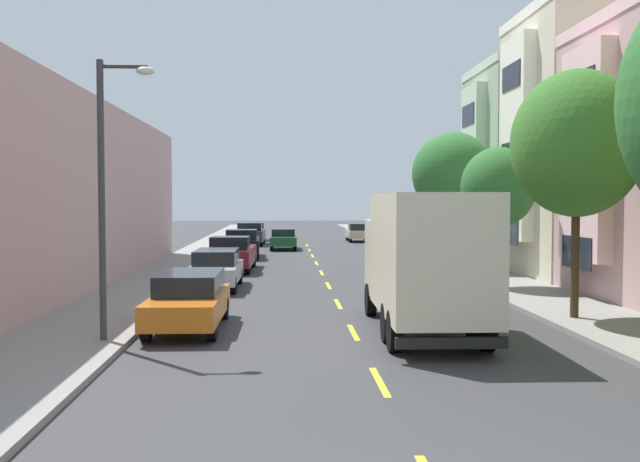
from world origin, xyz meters
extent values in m
plane|color=#38383A|center=(0.00, 30.00, 0.00)|extent=(160.00, 160.00, 0.00)
cube|color=gray|center=(-7.10, 28.00, 0.07)|extent=(3.20, 120.00, 0.14)
cube|color=gray|center=(7.10, 28.00, 0.07)|extent=(3.20, 120.00, 0.14)
cube|color=yellow|center=(0.00, 7.00, 0.00)|extent=(0.14, 2.20, 0.01)
cube|color=yellow|center=(0.00, 12.00, 0.00)|extent=(0.14, 2.20, 0.01)
cube|color=yellow|center=(0.00, 17.00, 0.00)|extent=(0.14, 2.20, 0.01)
cube|color=yellow|center=(0.00, 22.00, 0.00)|extent=(0.14, 2.20, 0.01)
cube|color=yellow|center=(0.00, 27.00, 0.00)|extent=(0.14, 2.20, 0.01)
cube|color=yellow|center=(0.00, 32.00, 0.00)|extent=(0.14, 2.20, 0.01)
cube|color=yellow|center=(0.00, 37.00, 0.00)|extent=(0.14, 2.20, 0.01)
cube|color=yellow|center=(0.00, 42.00, 0.00)|extent=(0.14, 2.20, 0.01)
cube|color=yellow|center=(0.00, 47.00, 0.00)|extent=(0.14, 2.20, 0.01)
cube|color=#FECACA|center=(8.95, 17.16, 9.50)|extent=(0.60, 6.91, 0.44)
cube|color=#FECACA|center=(8.42, 17.16, 5.01)|extent=(0.55, 3.11, 7.24)
cube|color=#1E232D|center=(8.13, 17.16, 1.67)|extent=(0.04, 2.36, 1.10)
cube|color=#1E232D|center=(8.13, 17.16, 4.46)|extent=(0.04, 2.36, 1.10)
cube|color=#1E232D|center=(8.13, 17.16, 7.24)|extent=(0.04, 2.36, 1.10)
cube|color=white|center=(8.95, 24.27, 11.54)|extent=(0.60, 6.91, 0.44)
cube|color=white|center=(8.42, 24.27, 6.12)|extent=(0.55, 3.11, 8.83)
cube|color=#1E232D|center=(8.13, 24.27, 2.04)|extent=(0.04, 2.36, 1.10)
cube|color=#1E232D|center=(8.13, 24.27, 5.44)|extent=(0.04, 2.36, 1.10)
cube|color=#1E232D|center=(8.13, 24.27, 8.83)|extent=(0.04, 2.36, 1.10)
cube|color=#99AD8E|center=(15.23, 31.38, 5.14)|extent=(13.05, 6.91, 10.28)
cube|color=beige|center=(8.95, 31.38, 10.50)|extent=(0.60, 6.91, 0.44)
cube|color=beige|center=(8.42, 31.38, 5.55)|extent=(0.55, 3.11, 8.02)
cube|color=#1E232D|center=(8.13, 31.38, 1.85)|extent=(0.04, 2.36, 1.10)
cube|color=#1E232D|center=(8.13, 31.38, 4.93)|extent=(0.04, 2.36, 1.10)
cube|color=#1E232D|center=(8.13, 31.38, 8.02)|extent=(0.04, 2.36, 1.10)
cylinder|color=#47331E|center=(6.40, 13.18, 1.82)|extent=(0.23, 0.23, 3.36)
ellipsoid|color=#387028|center=(6.40, 13.18, 5.05)|extent=(3.65, 3.65, 4.13)
cylinder|color=#47331E|center=(6.40, 20.34, 1.47)|extent=(0.24, 0.24, 2.65)
ellipsoid|color=#2D6B2D|center=(6.40, 20.34, 3.94)|extent=(2.85, 2.85, 3.07)
cylinder|color=#47331E|center=(6.40, 27.50, 1.68)|extent=(0.24, 0.24, 3.08)
ellipsoid|color=#2D6B2D|center=(6.40, 27.50, 4.72)|extent=(3.96, 3.96, 4.01)
cylinder|color=#38383D|center=(-6.10, 10.64, 3.44)|extent=(0.16, 0.16, 6.60)
cylinder|color=#38383D|center=(-5.55, 10.64, 6.59)|extent=(1.10, 0.10, 0.10)
ellipsoid|color=silver|center=(-5.05, 10.64, 6.49)|extent=(0.44, 0.28, 0.20)
cube|color=beige|center=(1.78, 10.90, 2.15)|extent=(2.49, 5.13, 2.97)
cube|color=beige|center=(1.85, 14.59, 1.76)|extent=(2.34, 1.94, 2.20)
cube|color=black|center=(1.87, 15.49, 2.24)|extent=(2.02, 0.12, 0.97)
cube|color=black|center=(1.74, 8.44, 0.43)|extent=(2.40, 0.20, 0.24)
cylinder|color=black|center=(2.91, 14.62, 0.48)|extent=(0.30, 0.96, 0.96)
cylinder|color=black|center=(0.79, 14.66, 0.48)|extent=(0.30, 0.96, 0.96)
cylinder|color=black|center=(2.82, 9.54, 0.48)|extent=(0.30, 0.96, 0.96)
cylinder|color=black|center=(0.70, 9.58, 0.48)|extent=(0.30, 0.96, 0.96)
cylinder|color=black|center=(2.84, 10.64, 0.48)|extent=(0.30, 0.96, 0.96)
cylinder|color=black|center=(0.72, 10.67, 0.48)|extent=(0.30, 0.96, 0.96)
cube|color=orange|center=(-4.36, 12.64, 0.64)|extent=(1.86, 4.72, 0.62)
cube|color=black|center=(-4.36, 13.02, 1.23)|extent=(1.63, 2.83, 0.55)
cylinder|color=black|center=(-5.17, 11.05, 0.33)|extent=(0.23, 0.66, 0.66)
cylinder|color=black|center=(-3.57, 11.04, 0.33)|extent=(0.23, 0.66, 0.66)
cylinder|color=black|center=(-5.14, 14.25, 0.33)|extent=(0.23, 0.66, 0.66)
cylinder|color=black|center=(-3.54, 14.23, 0.33)|extent=(0.23, 0.66, 0.66)
cube|color=tan|center=(4.37, 51.52, 0.64)|extent=(1.76, 4.01, 0.62)
cube|color=black|center=(4.37, 51.04, 1.23)|extent=(1.54, 1.69, 0.55)
cylinder|color=black|center=(5.13, 52.88, 0.33)|extent=(0.22, 0.66, 0.66)
cylinder|color=black|center=(3.61, 52.89, 0.33)|extent=(0.22, 0.66, 0.66)
cylinder|color=black|center=(5.12, 50.16, 0.33)|extent=(0.22, 0.66, 0.66)
cylinder|color=black|center=(3.60, 50.17, 0.33)|extent=(0.22, 0.66, 0.66)
cube|color=black|center=(-4.25, 35.96, 0.73)|extent=(2.14, 5.35, 0.80)
cube|color=black|center=(-4.22, 34.79, 1.43)|extent=(1.80, 1.64, 0.60)
cylinder|color=black|center=(-5.09, 34.13, 0.33)|extent=(0.24, 0.67, 0.66)
cylinder|color=black|center=(-3.31, 34.18, 0.33)|extent=(0.24, 0.67, 0.66)
cylinder|color=black|center=(-5.19, 37.74, 0.33)|extent=(0.24, 0.67, 0.66)
cylinder|color=black|center=(-3.41, 37.78, 0.33)|extent=(0.24, 0.67, 0.66)
cube|color=#195B60|center=(4.23, 18.92, 0.64)|extent=(1.77, 4.01, 0.62)
cube|color=black|center=(4.24, 18.44, 1.23)|extent=(1.54, 1.69, 0.55)
cylinder|color=black|center=(4.98, 20.28, 0.33)|extent=(0.22, 0.66, 0.66)
cylinder|color=black|center=(3.46, 20.27, 0.33)|extent=(0.22, 0.66, 0.66)
cylinder|color=black|center=(5.00, 17.56, 0.33)|extent=(0.22, 0.66, 0.66)
cylinder|color=black|center=(3.48, 17.55, 0.33)|extent=(0.22, 0.66, 0.66)
cube|color=#333338|center=(-4.26, 47.80, 0.73)|extent=(2.11, 5.34, 0.80)
cube|color=black|center=(-4.29, 46.64, 1.43)|extent=(1.79, 1.63, 0.60)
cylinder|color=black|center=(-5.19, 46.02, 0.33)|extent=(0.23, 0.66, 0.66)
cylinder|color=black|center=(-3.41, 45.98, 0.33)|extent=(0.23, 0.66, 0.66)
cylinder|color=black|center=(-5.11, 49.62, 0.33)|extent=(0.23, 0.66, 0.66)
cylinder|color=black|center=(-3.34, 49.59, 0.33)|extent=(0.23, 0.66, 0.66)
cube|color=silver|center=(4.42, 27.99, 0.63)|extent=(1.91, 4.54, 0.60)
cube|color=black|center=(4.43, 27.77, 1.18)|extent=(1.64, 2.20, 0.50)
cylinder|color=black|center=(5.17, 29.54, 0.33)|extent=(0.24, 0.67, 0.66)
cylinder|color=black|center=(3.59, 29.50, 0.33)|extent=(0.24, 0.67, 0.66)
cylinder|color=black|center=(5.25, 26.49, 0.33)|extent=(0.24, 0.67, 0.66)
cylinder|color=black|center=(3.67, 26.45, 0.33)|extent=(0.24, 0.67, 0.66)
cube|color=maroon|center=(-4.28, 28.24, 0.73)|extent=(2.15, 5.35, 0.80)
cube|color=black|center=(-4.32, 27.07, 1.43)|extent=(1.80, 1.64, 0.60)
cylinder|color=black|center=(-5.23, 26.46, 0.33)|extent=(0.24, 0.67, 0.66)
cylinder|color=black|center=(-3.45, 26.41, 0.33)|extent=(0.24, 0.67, 0.66)
cylinder|color=black|center=(-5.12, 30.07, 0.33)|extent=(0.24, 0.67, 0.66)
cylinder|color=black|center=(-3.34, 30.02, 0.33)|extent=(0.24, 0.67, 0.66)
cube|color=#7A9EC6|center=(-4.21, 53.74, 0.64)|extent=(1.83, 4.04, 0.62)
cube|color=black|center=(-4.22, 54.22, 1.23)|extent=(1.57, 1.71, 0.55)
cylinder|color=black|center=(-4.94, 52.36, 0.33)|extent=(0.23, 0.66, 0.66)
cylinder|color=black|center=(-3.42, 52.40, 0.33)|extent=(0.23, 0.66, 0.66)
cylinder|color=black|center=(-5.00, 55.08, 0.33)|extent=(0.23, 0.66, 0.66)
cylinder|color=black|center=(-3.48, 55.12, 0.33)|extent=(0.23, 0.66, 0.66)
cube|color=#B2B5BA|center=(-4.44, 21.25, 0.64)|extent=(1.87, 4.72, 0.62)
cube|color=black|center=(-4.44, 21.63, 1.23)|extent=(1.63, 2.84, 0.55)
cylinder|color=black|center=(-5.26, 19.66, 0.33)|extent=(0.23, 0.66, 0.66)
cylinder|color=black|center=(-3.66, 19.64, 0.33)|extent=(0.23, 0.66, 0.66)
cylinder|color=black|center=(-5.23, 22.86, 0.33)|extent=(0.23, 0.66, 0.66)
cylinder|color=black|center=(-3.63, 22.84, 0.33)|extent=(0.23, 0.66, 0.66)
cube|color=#194C28|center=(-1.80, 42.74, 0.63)|extent=(1.80, 4.50, 0.60)
cube|color=black|center=(-1.80, 42.97, 1.18)|extent=(1.58, 2.16, 0.50)
cylinder|color=black|center=(-2.59, 41.21, 0.33)|extent=(0.22, 0.66, 0.66)
cylinder|color=black|center=(-1.01, 41.21, 0.33)|extent=(0.22, 0.66, 0.66)
cylinder|color=black|center=(-2.59, 44.27, 0.33)|extent=(0.22, 0.66, 0.66)
cylinder|color=black|center=(-1.01, 44.27, 0.33)|extent=(0.22, 0.66, 0.66)
camera|label=1|loc=(-1.84, -6.22, 3.47)|focal=39.57mm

